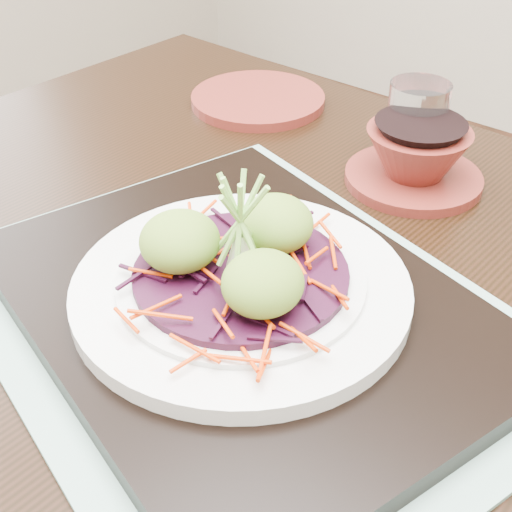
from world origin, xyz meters
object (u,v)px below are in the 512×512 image
Objects in this scene: serving_tray at (241,305)px; white_plate at (241,287)px; terracotta_side_plate at (258,99)px; dining_table at (313,355)px; water_glass at (416,125)px; terracotta_bowl_set at (416,160)px.

white_plate is (0.00, 0.00, 0.02)m from serving_tray.
serving_tray is 2.39× the size of terracotta_side_plate.
dining_table is 0.16m from white_plate.
dining_table is 0.42m from terracotta_side_plate.
terracotta_side_plate is 1.87× the size of water_glass.
white_plate is 1.55× the size of terracotta_side_plate.
water_glass is 0.54× the size of terracotta_bowl_set.
dining_table is 0.15m from serving_tray.
terracotta_side_plate is at bearing 176.60° from water_glass.
water_glass reaches higher than white_plate.
white_plate is 0.31m from terracotta_bowl_set.
water_glass is at bearing 102.34° from dining_table.
white_plate is 2.90× the size of water_glass.
terracotta_side_plate is (-0.28, 0.36, -0.01)m from serving_tray.
water_glass reaches higher than dining_table.
terracotta_bowl_set reaches higher than serving_tray.
serving_tray reaches higher than terracotta_side_plate.
serving_tray is 0.02m from white_plate.
serving_tray is (-0.02, -0.09, 0.11)m from dining_table.
serving_tray is at bearing 0.00° from white_plate.
dining_table is 6.65× the size of terracotta_bowl_set.
dining_table is 6.56× the size of terracotta_side_plate.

